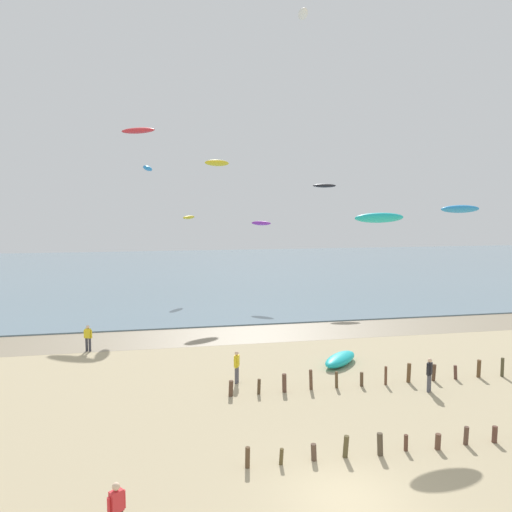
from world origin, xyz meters
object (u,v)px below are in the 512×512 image
object	(u,v)px
kite_aloft_0	(189,217)
kite_aloft_4	(324,186)
person_by_waterline	(429,374)
grounded_kite	(340,359)
kite_aloft_6	(379,218)
kite_aloft_7	(148,168)
kite_aloft_2	(217,163)
kite_aloft_3	(303,14)
kite_aloft_1	(460,209)
person_nearest_camera	(237,366)
kite_aloft_5	(138,131)
person_left_flank	(117,510)
kite_aloft_8	(261,223)
person_mid_beach	(88,337)

from	to	relation	value
kite_aloft_0	kite_aloft_4	size ratio (longest dim) A/B	0.86
person_by_waterline	grounded_kite	world-z (taller)	person_by_waterline
kite_aloft_0	kite_aloft_6	size ratio (longest dim) A/B	0.72
person_by_waterline	kite_aloft_7	size ratio (longest dim) A/B	0.66
kite_aloft_0	kite_aloft_2	bearing A→B (deg)	65.13
kite_aloft_3	kite_aloft_7	distance (m)	20.13
kite_aloft_1	person_by_waterline	bearing A→B (deg)	38.84
person_nearest_camera	grounded_kite	xyz separation A→B (m)	(6.46, 1.85, -0.59)
kite_aloft_5	kite_aloft_6	size ratio (longest dim) A/B	1.23
person_left_flank	kite_aloft_2	world-z (taller)	kite_aloft_2
kite_aloft_4	person_nearest_camera	bearing A→B (deg)	-112.17
person_nearest_camera	kite_aloft_3	bearing A→B (deg)	47.10
kite_aloft_1	kite_aloft_5	bearing A→B (deg)	-57.75
kite_aloft_4	kite_aloft_7	distance (m)	18.38
person_left_flank	kite_aloft_7	bearing A→B (deg)	89.18
kite_aloft_1	kite_aloft_2	bearing A→B (deg)	-69.59
person_left_flank	kite_aloft_2	xyz separation A→B (m)	(7.07, 35.76, 12.68)
person_by_waterline	kite_aloft_8	bearing A→B (deg)	96.81
kite_aloft_1	kite_aloft_0	bearing A→B (deg)	-69.19
person_nearest_camera	kite_aloft_3	xyz separation A→B (m)	(5.04, 5.43, 20.16)
person_left_flank	person_by_waterline	bearing A→B (deg)	30.96
person_nearest_camera	kite_aloft_6	distance (m)	10.79
kite_aloft_2	person_nearest_camera	bearing A→B (deg)	57.31
grounded_kite	kite_aloft_5	world-z (taller)	kite_aloft_5
kite_aloft_6	kite_aloft_7	xyz separation A→B (m)	(-12.17, 21.86, 4.06)
person_nearest_camera	kite_aloft_4	world-z (taller)	kite_aloft_4
kite_aloft_2	kite_aloft_4	distance (m)	11.54
person_mid_beach	kite_aloft_0	xyz separation A→B (m)	(7.80, 20.64, 7.29)
person_left_flank	grounded_kite	world-z (taller)	person_left_flank
person_by_waterline	grounded_kite	xyz separation A→B (m)	(-2.84, 4.96, -0.59)
person_by_waterline	kite_aloft_5	world-z (taller)	kite_aloft_5
kite_aloft_0	kite_aloft_3	xyz separation A→B (m)	(5.73, -22.81, 12.87)
kite_aloft_4	kite_aloft_1	bearing A→B (deg)	-82.49
kite_aloft_2	kite_aloft_4	world-z (taller)	kite_aloft_2
person_mid_beach	kite_aloft_4	distance (m)	29.62
kite_aloft_7	kite_aloft_8	bearing A→B (deg)	-75.61
kite_aloft_5	kite_aloft_6	xyz separation A→B (m)	(13.07, -25.74, -7.92)
person_nearest_camera	kite_aloft_0	world-z (taller)	kite_aloft_0
kite_aloft_3	kite_aloft_5	world-z (taller)	kite_aloft_3
person_mid_beach	kite_aloft_2	size ratio (longest dim) A/B	0.61
kite_aloft_1	kite_aloft_4	bearing A→B (deg)	-96.31
person_by_waterline	kite_aloft_7	world-z (taller)	kite_aloft_7
kite_aloft_0	person_mid_beach	bearing A→B (deg)	13.66
kite_aloft_6	kite_aloft_7	bearing A→B (deg)	110.40
person_mid_beach	kite_aloft_5	world-z (taller)	kite_aloft_5
person_by_waterline	kite_aloft_2	distance (m)	30.80
kite_aloft_4	person_left_flank	bearing A→B (deg)	-110.83
kite_aloft_5	kite_aloft_1	bearing A→B (deg)	-20.27
kite_aloft_6	kite_aloft_8	world-z (taller)	kite_aloft_6
person_nearest_camera	kite_aloft_2	world-z (taller)	kite_aloft_2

